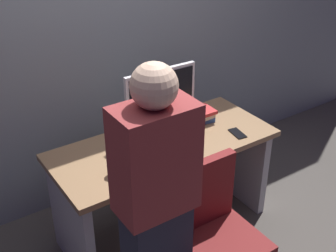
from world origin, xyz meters
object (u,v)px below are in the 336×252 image
Objects in this scene: office_chair at (217,243)px; cup_near_keyboard at (114,168)px; desk at (164,170)px; mouse at (199,132)px; cell_phone at (237,133)px; book_stack at (201,115)px; person_at_desk at (156,209)px; keyboard at (167,146)px; monitor at (161,97)px.

cup_near_keyboard is at bearing 123.80° from office_chair.
desk is at bearing 83.14° from office_chair.
office_chair is 0.75m from cup_near_keyboard.
mouse reaches higher than cell_phone.
cup_near_keyboard is at bearing -174.23° from cell_phone.
book_stack is (0.13, 0.14, 0.04)m from mouse.
book_stack is (0.38, 0.09, 0.28)m from desk.
person_at_desk is 3.81× the size of keyboard.
person_at_desk is at bearing -139.23° from book_stack.
mouse is 0.27m from cell_phone.
book_stack is at bearing 15.65° from cup_near_keyboard.
monitor is at bearing 130.33° from mouse.
monitor is 1.26× the size of keyboard.
desk is 1.64× the size of office_chair.
monitor reaches higher than mouse.
keyboard is at bearing -176.59° from mouse.
mouse is (0.26, -0.05, 0.24)m from desk.
office_chair is at bearing -130.07° from cell_phone.
desk is at bearing 169.69° from mouse.
cup_near_keyboard reaches higher than mouse.
cup_near_keyboard is (-0.45, -0.14, 0.27)m from desk.
desk is at bearing 79.63° from keyboard.
office_chair reaches higher than cup_near_keyboard.
person_at_desk is 3.03× the size of monitor.
monitor reaches higher than book_stack.
cup_near_keyboard is (-0.53, -0.30, -0.21)m from monitor.
office_chair is 9.40× the size of mouse.
office_chair reaches higher than keyboard.
desk is 0.57m from cell_phone.
person_at_desk is at bearing -140.63° from mouse.
office_chair is 1.74× the size of monitor.
book_stack is (0.40, 0.16, 0.04)m from keyboard.
desk is 0.48m from book_stack.
mouse is at bearing 62.10° from office_chair.
cell_phone is (0.94, -0.05, -0.04)m from cup_near_keyboard.
monitor is 2.53× the size of book_stack.
cell_phone is (0.11, -0.28, -0.05)m from book_stack.
cell_phone is at bearing -21.49° from desk.
book_stack is at bearing 40.77° from person_at_desk.
mouse is (0.73, 0.60, -0.08)m from person_at_desk.
cell_phone is at bearing 41.06° from office_chair.
person_at_desk is at bearing -124.59° from monitor.
keyboard is 0.44m from cup_near_keyboard.
person_at_desk reaches higher than book_stack.
monitor is 3.75× the size of cell_phone.
person_at_desk is 7.67× the size of book_stack.
book_stack is at bearing 13.51° from desk.
monitor is at bearing 55.41° from person_at_desk.
person_at_desk reaches higher than monitor.
person_at_desk reaches higher than desk.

